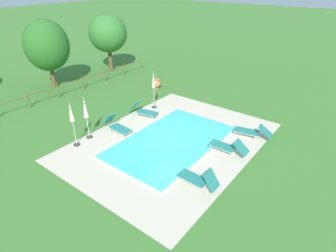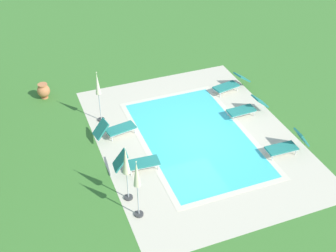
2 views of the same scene
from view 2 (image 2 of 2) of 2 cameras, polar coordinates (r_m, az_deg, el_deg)
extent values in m
plane|color=#3D752D|center=(19.45, 3.56, -1.52)|extent=(160.00, 160.00, 0.00)
cube|color=beige|center=(19.44, 3.56, -1.51)|extent=(11.08, 8.28, 0.01)
cube|color=#42CCD6|center=(19.44, 3.56, -1.50)|extent=(7.08, 4.29, 0.01)
cube|color=beige|center=(18.79, -2.78, -3.00)|extent=(7.56, 0.24, 0.01)
cube|color=beige|center=(20.33, 9.40, -0.08)|extent=(7.56, 0.24, 0.01)
cube|color=beige|center=(22.21, -0.28, 3.88)|extent=(0.24, 4.29, 0.01)
cube|color=beige|center=(17.01, 8.61, -8.52)|extent=(0.24, 4.29, 0.01)
cube|color=#237A70|center=(19.54, -6.11, -0.32)|extent=(0.82, 1.39, 0.07)
cube|color=#237A70|center=(19.07, -8.66, -0.41)|extent=(0.70, 0.70, 0.68)
cube|color=silver|center=(19.57, -6.10, -0.45)|extent=(0.79, 1.35, 0.04)
cylinder|color=silver|center=(20.01, -4.98, 0.13)|extent=(0.04, 0.04, 0.28)
cylinder|color=silver|center=(19.64, -4.30, -0.61)|extent=(0.04, 0.04, 0.28)
cylinder|color=silver|center=(19.66, -7.85, -0.84)|extent=(0.04, 0.04, 0.28)
cylinder|color=silver|center=(19.28, -7.21, -1.62)|extent=(0.04, 0.04, 0.28)
cube|color=#237A70|center=(18.93, 14.41, -2.78)|extent=(0.64, 1.32, 0.07)
cube|color=#237A70|center=(19.18, 16.83, -1.40)|extent=(0.62, 0.56, 0.72)
cube|color=silver|center=(18.96, 14.39, -2.91)|extent=(0.61, 1.29, 0.04)
cylinder|color=silver|center=(18.62, 13.29, -4.03)|extent=(0.04, 0.04, 0.28)
cylinder|color=silver|center=(18.94, 12.52, -3.10)|extent=(0.04, 0.04, 0.28)
cylinder|color=silver|center=(19.15, 16.13, -3.27)|extent=(0.04, 0.04, 0.28)
cylinder|color=silver|center=(19.47, 15.34, -2.38)|extent=(0.04, 0.04, 0.28)
cube|color=#237A70|center=(17.66, -3.24, -4.72)|extent=(0.68, 1.34, 0.07)
cube|color=#237A70|center=(17.31, -6.17, -4.44)|extent=(0.63, 0.60, 0.71)
cube|color=silver|center=(17.70, -3.23, -4.85)|extent=(0.65, 1.31, 0.04)
cylinder|color=silver|center=(18.07, -1.73, -4.30)|extent=(0.04, 0.04, 0.28)
cylinder|color=silver|center=(17.70, -1.27, -5.32)|extent=(0.04, 0.04, 0.28)
cylinder|color=silver|center=(17.88, -5.15, -4.97)|extent=(0.04, 0.04, 0.28)
cylinder|color=silver|center=(17.51, -4.77, -6.02)|extent=(0.04, 0.04, 0.28)
cube|color=#237A70|center=(22.60, 7.49, 5.06)|extent=(0.84, 1.39, 0.07)
cube|color=#237A70|center=(23.05, 9.49, 6.22)|extent=(0.73, 0.83, 0.53)
cube|color=silver|center=(22.62, 7.48, 4.94)|extent=(0.80, 1.36, 0.04)
cylinder|color=silver|center=(22.21, 6.74, 4.01)|extent=(0.04, 0.04, 0.28)
cylinder|color=silver|center=(22.55, 5.95, 4.60)|extent=(0.04, 0.04, 0.28)
cylinder|color=silver|center=(22.84, 8.94, 4.77)|extent=(0.04, 0.04, 0.28)
cylinder|color=silver|center=(23.16, 8.15, 5.33)|extent=(0.04, 0.04, 0.28)
cube|color=#237A70|center=(20.87, 9.42, 2.00)|extent=(0.65, 1.32, 0.07)
cube|color=#237A70|center=(21.21, 11.75, 3.15)|extent=(0.62, 0.72, 0.58)
cube|color=silver|center=(20.90, 9.40, 1.88)|extent=(0.61, 1.29, 0.04)
cylinder|color=silver|center=(20.54, 8.41, 0.90)|extent=(0.04, 0.04, 0.28)
cylinder|color=silver|center=(20.89, 7.72, 1.64)|extent=(0.04, 0.04, 0.28)
cylinder|color=silver|center=(21.06, 11.01, 1.57)|extent=(0.04, 0.04, 0.28)
cylinder|color=silver|center=(21.40, 10.29, 2.28)|extent=(0.04, 0.04, 0.28)
cylinder|color=#383838|center=(20.68, -8.58, 0.82)|extent=(0.32, 0.32, 0.08)
cylinder|color=#B2B5B7|center=(20.30, -8.75, 2.40)|extent=(0.04, 0.04, 1.45)
cone|color=beige|center=(19.64, -9.07, 5.42)|extent=(0.24, 0.24, 1.05)
sphere|color=beige|center=(19.38, -9.22, 6.80)|extent=(0.05, 0.05, 0.05)
cylinder|color=#383838|center=(16.67, -5.10, -9.15)|extent=(0.32, 0.32, 0.08)
cylinder|color=#B2B5B7|center=(16.26, -5.21, -7.66)|extent=(0.04, 0.04, 1.27)
cone|color=beige|center=(15.46, -5.45, -4.47)|extent=(0.28, 0.28, 1.11)
sphere|color=beige|center=(15.10, -5.57, -2.82)|extent=(0.05, 0.05, 0.05)
cylinder|color=#383838|center=(16.07, -3.76, -11.26)|extent=(0.32, 0.32, 0.08)
cylinder|color=#B2B5B7|center=(15.57, -3.86, -9.53)|extent=(0.04, 0.04, 1.46)
cone|color=beige|center=(14.72, -4.05, -6.16)|extent=(0.26, 0.26, 1.00)
sphere|color=beige|center=(14.37, -4.13, -4.62)|extent=(0.05, 0.05, 0.05)
cylinder|color=#C67547|center=(22.90, -15.58, 3.60)|extent=(0.34, 0.34, 0.08)
ellipsoid|color=#C67547|center=(22.71, -15.73, 4.40)|extent=(0.62, 0.62, 0.68)
cylinder|color=#C67547|center=(22.54, -15.87, 5.14)|extent=(0.47, 0.47, 0.06)
camera|label=1|loc=(15.36, 53.63, 6.76)|focal=30.09mm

